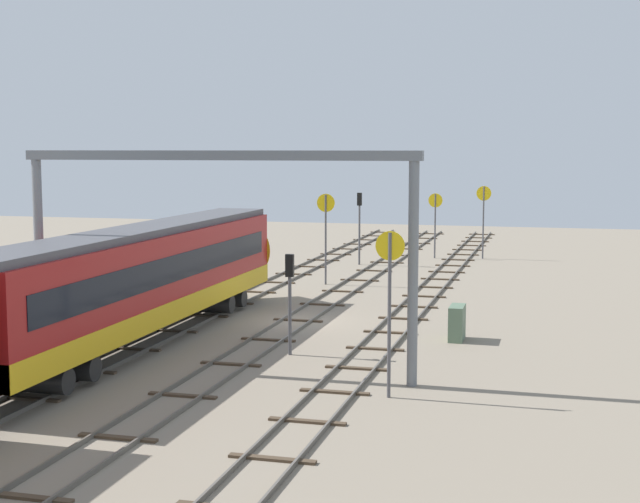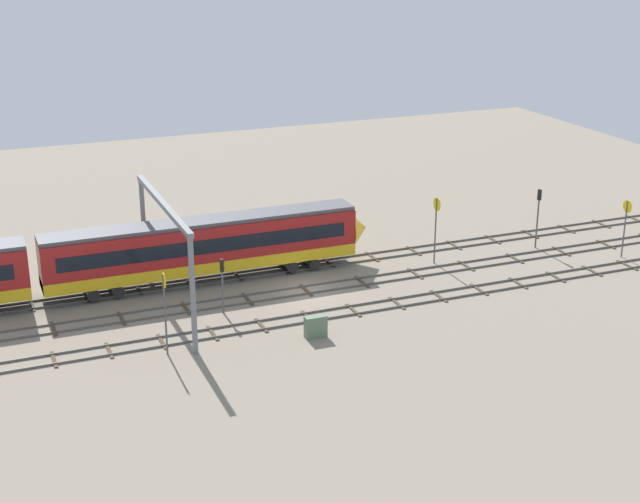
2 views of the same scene
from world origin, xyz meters
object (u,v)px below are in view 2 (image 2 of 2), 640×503
object	(u,v)px
overhead_gantry	(164,231)
speed_sign_distant_end	(165,302)
speed_sign_far_trackside	(436,219)
relay_cabinet	(316,327)
speed_sign_mid_trackside	(626,219)
signal_light_trackside_approach	(222,278)
signal_light_trackside_departure	(538,210)
train	(43,269)

from	to	relation	value
overhead_gantry	speed_sign_distant_end	bearing A→B (deg)	-104.15
overhead_gantry	speed_sign_far_trackside	xyz separation A→B (m)	(22.18, 1.59, -2.27)
speed_sign_distant_end	relay_cabinet	size ratio (longest dim) A/B	3.69
overhead_gantry	speed_sign_mid_trackside	world-z (taller)	overhead_gantry
overhead_gantry	relay_cabinet	bearing A→B (deg)	-44.57
speed_sign_far_trackside	speed_sign_distant_end	distance (m)	25.27
signal_light_trackside_approach	signal_light_trackside_departure	bearing A→B (deg)	6.82
signal_light_trackside_departure	speed_sign_mid_trackside	bearing A→B (deg)	-41.78
train	overhead_gantry	distance (m)	9.76
train	speed_sign_far_trackside	world-z (taller)	speed_sign_far_trackside
speed_sign_far_trackside	signal_light_trackside_approach	world-z (taller)	speed_sign_far_trackside
speed_sign_distant_end	overhead_gantry	bearing A→B (deg)	75.85
overhead_gantry	speed_sign_distant_end	distance (m)	7.31
speed_sign_distant_end	relay_cabinet	world-z (taller)	speed_sign_distant_end
overhead_gantry	signal_light_trackside_approach	distance (m)	5.11
overhead_gantry	speed_sign_distant_end	size ratio (longest dim) A/B	2.72
speed_sign_distant_end	signal_light_trackside_approach	distance (m)	7.23
speed_sign_far_trackside	overhead_gantry	bearing A→B (deg)	-175.89
train	speed_sign_mid_trackside	bearing A→B (deg)	-9.71
overhead_gantry	speed_sign_mid_trackside	bearing A→B (deg)	-4.62
speed_sign_mid_trackside	relay_cabinet	xyz separation A→B (m)	(-29.14, -4.88, -2.52)
train	signal_light_trackside_departure	xyz separation A→B (m)	(39.83, -3.05, 0.64)
overhead_gantry	signal_light_trackside_departure	xyz separation A→B (m)	(31.94, 1.65, -2.66)
overhead_gantry	signal_light_trackside_departure	world-z (taller)	overhead_gantry
relay_cabinet	speed_sign_distant_end	bearing A→B (deg)	173.12
train	relay_cabinet	distance (m)	20.36
speed_sign_far_trackside	speed_sign_distant_end	size ratio (longest dim) A/B	0.99
speed_sign_far_trackside	relay_cabinet	size ratio (longest dim) A/B	3.66
signal_light_trackside_approach	relay_cabinet	distance (m)	7.85
speed_sign_mid_trackside	signal_light_trackside_departure	bearing A→B (deg)	138.22
overhead_gantry	speed_sign_mid_trackside	distance (m)	37.36
speed_sign_distant_end	signal_light_trackside_approach	bearing A→B (deg)	43.75
train	signal_light_trackside_approach	size ratio (longest dim) A/B	12.46
overhead_gantry	speed_sign_mid_trackside	size ratio (longest dim) A/B	3.09
speed_sign_far_trackside	signal_light_trackside_approach	size ratio (longest dim) A/B	1.36
overhead_gantry	relay_cabinet	xyz separation A→B (m)	(8.00, -7.88, -5.21)
speed_sign_mid_trackside	relay_cabinet	distance (m)	29.66
signal_light_trackside_departure	overhead_gantry	bearing A→B (deg)	-177.04
overhead_gantry	relay_cabinet	distance (m)	12.38
speed_sign_distant_end	speed_sign_mid_trackside	bearing A→B (deg)	5.46
train	signal_light_trackside_departure	size ratio (longest dim) A/B	9.89
overhead_gantry	signal_light_trackside_approach	xyz separation A→B (m)	(3.49, -1.75, -3.29)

